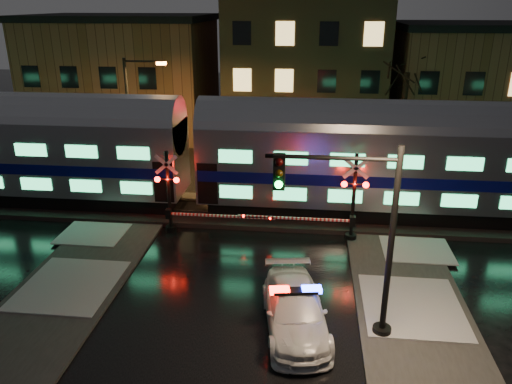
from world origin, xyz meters
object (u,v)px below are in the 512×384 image
Objects in this scene: police_car at (295,310)px; traffic_light at (358,240)px; streetlight at (133,113)px; crossing_signal_right at (345,206)px; crossing_signal_left at (176,201)px.

traffic_light is at bearing -12.73° from police_car.
police_car is 0.69× the size of streetlight.
streetlight reaches higher than police_car.
crossing_signal_right is 7.88m from crossing_signal_left.
streetlight is at bearing 117.19° from police_car.
crossing_signal_left is 8.33m from streetlight.
streetlight is (-4.20, 6.69, 2.64)m from crossing_signal_left.
streetlight is at bearing 151.01° from crossing_signal_right.
crossing_signal_right is at bearing 91.19° from traffic_light.
traffic_light is at bearing -90.96° from crossing_signal_right.
crossing_signal_right is 7.24m from traffic_light.
streetlight is (-11.96, 13.71, 0.83)m from traffic_light.
streetlight is (-10.08, 13.60, 3.60)m from police_car.
traffic_light is 18.21m from streetlight.
crossing_signal_right is 14.04m from streetlight.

